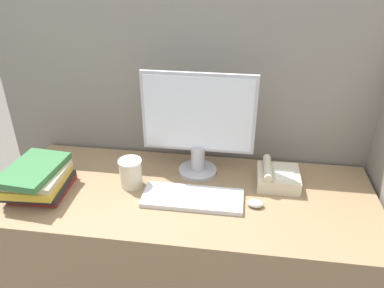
{
  "coord_description": "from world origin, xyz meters",
  "views": [
    {
      "loc": [
        0.2,
        -0.97,
        1.71
      ],
      "look_at": [
        0.01,
        0.35,
        0.97
      ],
      "focal_mm": 35.0,
      "sensor_mm": 36.0,
      "label": 1
    }
  ],
  "objects_px": {
    "monitor": "(198,125)",
    "desk_telephone": "(277,177)",
    "mouse": "(255,204)",
    "coffee_cup": "(131,173)",
    "keyboard": "(193,198)",
    "book_stack": "(38,179)"
  },
  "relations": [
    {
      "from": "book_stack",
      "to": "coffee_cup",
      "type": "bearing_deg",
      "value": 15.72
    },
    {
      "from": "coffee_cup",
      "to": "monitor",
      "type": "bearing_deg",
      "value": 28.26
    },
    {
      "from": "monitor",
      "to": "desk_telephone",
      "type": "bearing_deg",
      "value": -7.42
    },
    {
      "from": "keyboard",
      "to": "coffee_cup",
      "type": "relative_size",
      "value": 3.25
    },
    {
      "from": "mouse",
      "to": "book_stack",
      "type": "height_order",
      "value": "book_stack"
    },
    {
      "from": "book_stack",
      "to": "mouse",
      "type": "bearing_deg",
      "value": 1.97
    },
    {
      "from": "monitor",
      "to": "desk_telephone",
      "type": "relative_size",
      "value": 2.72
    },
    {
      "from": "monitor",
      "to": "keyboard",
      "type": "height_order",
      "value": "monitor"
    },
    {
      "from": "mouse",
      "to": "desk_telephone",
      "type": "height_order",
      "value": "desk_telephone"
    },
    {
      "from": "book_stack",
      "to": "desk_telephone",
      "type": "height_order",
      "value": "book_stack"
    },
    {
      "from": "keyboard",
      "to": "coffee_cup",
      "type": "distance_m",
      "value": 0.29
    },
    {
      "from": "coffee_cup",
      "to": "desk_telephone",
      "type": "height_order",
      "value": "coffee_cup"
    },
    {
      "from": "mouse",
      "to": "desk_telephone",
      "type": "xyz_separation_m",
      "value": [
        0.09,
        0.18,
        0.02
      ]
    },
    {
      "from": "mouse",
      "to": "desk_telephone",
      "type": "bearing_deg",
      "value": 61.88
    },
    {
      "from": "coffee_cup",
      "to": "book_stack",
      "type": "relative_size",
      "value": 0.43
    },
    {
      "from": "mouse",
      "to": "coffee_cup",
      "type": "height_order",
      "value": "coffee_cup"
    },
    {
      "from": "book_stack",
      "to": "keyboard",
      "type": "bearing_deg",
      "value": 3.39
    },
    {
      "from": "coffee_cup",
      "to": "mouse",
      "type": "bearing_deg",
      "value": -7.8
    },
    {
      "from": "monitor",
      "to": "book_stack",
      "type": "distance_m",
      "value": 0.72
    },
    {
      "from": "book_stack",
      "to": "desk_telephone",
      "type": "bearing_deg",
      "value": 11.58
    },
    {
      "from": "keyboard",
      "to": "mouse",
      "type": "xyz_separation_m",
      "value": [
        0.26,
        -0.01,
        0.0
      ]
    },
    {
      "from": "monitor",
      "to": "desk_telephone",
      "type": "height_order",
      "value": "monitor"
    }
  ]
}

